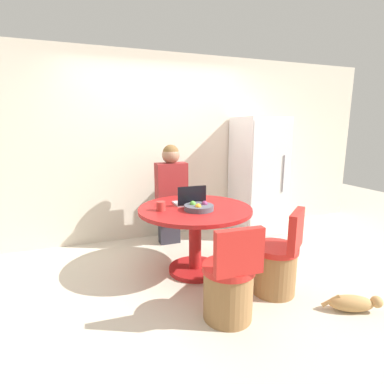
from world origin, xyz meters
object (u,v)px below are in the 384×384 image
at_px(laptop, 190,200).
at_px(fruit_bowl, 199,207).
at_px(refrigerator, 258,177).
at_px(person_seated, 170,190).
at_px(chair_near_right_corner, 276,265).
at_px(dining_table, 195,225).
at_px(cat, 353,303).
at_px(chair_near_camera, 229,287).

xyz_separation_m(laptop, fruit_bowl, (0.01, -0.25, -0.01)).
height_order(laptop, fruit_bowl, laptop).
xyz_separation_m(refrigerator, person_seated, (-1.38, -0.07, -0.09)).
distance_m(chair_near_right_corner, laptop, 1.13).
height_order(chair_near_right_corner, fruit_bowl, chair_near_right_corner).
relative_size(refrigerator, dining_table, 1.41).
relative_size(laptop, cat, 0.67).
bearing_deg(dining_table, cat, -48.71).
relative_size(laptop, fruit_bowl, 1.05).
bearing_deg(chair_near_camera, laptop, -88.98).
distance_m(refrigerator, dining_table, 1.65).
height_order(laptop, cat, laptop).
xyz_separation_m(dining_table, chair_near_right_corner, (0.59, -0.68, -0.25)).
distance_m(person_seated, fruit_bowl, 0.95).
bearing_deg(cat, person_seated, 142.99).
distance_m(person_seated, cat, 2.40).
relative_size(chair_near_right_corner, laptop, 2.61).
distance_m(chair_near_right_corner, cat, 0.71).
bearing_deg(dining_table, fruit_bowl, -91.45).
height_order(refrigerator, chair_near_right_corner, refrigerator).
height_order(dining_table, chair_near_camera, chair_near_camera).
bearing_deg(cat, chair_near_camera, -170.14).
height_order(refrigerator, chair_near_camera, refrigerator).
distance_m(refrigerator, cat, 2.26).
xyz_separation_m(refrigerator, chair_near_camera, (-1.37, -1.80, -0.58)).
bearing_deg(fruit_bowl, cat, -45.68).
xyz_separation_m(fruit_bowl, cat, (1.05, -1.07, -0.70)).
xyz_separation_m(chair_near_right_corner, fruit_bowl, (-0.59, 0.57, 0.49)).
distance_m(laptop, fruit_bowl, 0.25).
bearing_deg(laptop, person_seated, -87.97).
height_order(dining_table, person_seated, person_seated).
bearing_deg(chair_near_camera, person_seated, -87.70).
bearing_deg(refrigerator, chair_near_camera, -127.29).
bearing_deg(person_seated, chair_near_right_corner, 112.35).
bearing_deg(laptop, chair_near_camera, 88.87).
bearing_deg(chair_near_right_corner, cat, 91.58).
distance_m(chair_near_camera, cat, 1.14).
distance_m(dining_table, laptop, 0.28).
relative_size(refrigerator, chair_near_camera, 2.04).
bearing_deg(laptop, cat, 128.58).
xyz_separation_m(chair_near_camera, fruit_bowl, (0.03, 0.78, 0.49)).
relative_size(chair_near_camera, fruit_bowl, 2.75).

